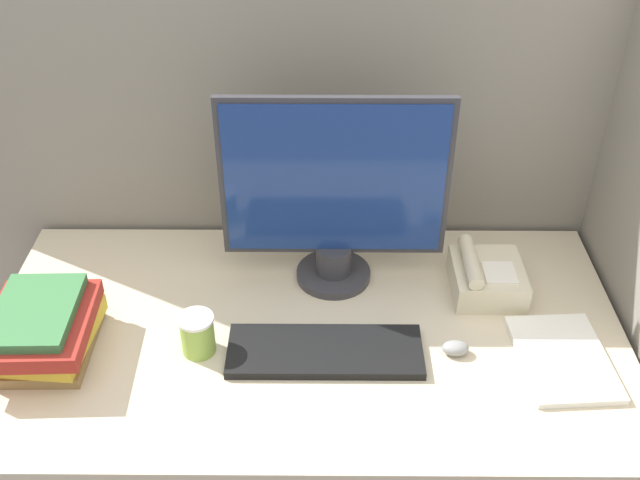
{
  "coord_description": "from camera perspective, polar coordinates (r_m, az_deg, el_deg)",
  "views": [
    {
      "loc": [
        0.04,
        -0.89,
        1.97
      ],
      "look_at": [
        0.03,
        0.45,
        1.0
      ],
      "focal_mm": 42.0,
      "sensor_mm": 36.0,
      "label": 1
    }
  ],
  "objects": [
    {
      "name": "coffee_cup",
      "position": [
        1.7,
        -9.32,
        -7.08
      ],
      "size": [
        0.08,
        0.08,
        0.1
      ],
      "color": "#8CB247",
      "rests_on": "desk"
    },
    {
      "name": "desk",
      "position": [
        2.04,
        -0.97,
        -14.82
      ],
      "size": [
        1.49,
        0.81,
        0.77
      ],
      "color": "beige",
      "rests_on": "ground_plane"
    },
    {
      "name": "cubicle_panel_right",
      "position": [
        1.91,
        23.21,
        -4.85
      ],
      "size": [
        0.04,
        0.87,
        1.63
      ],
      "color": "gray",
      "rests_on": "ground_plane"
    },
    {
      "name": "paper_pile",
      "position": [
        1.77,
        18.02,
        -8.56
      ],
      "size": [
        0.21,
        0.28,
        0.02
      ],
      "color": "white",
      "rests_on": "desk"
    },
    {
      "name": "book_stack",
      "position": [
        1.78,
        -20.39,
        -6.44
      ],
      "size": [
        0.23,
        0.28,
        0.13
      ],
      "color": "olive",
      "rests_on": "desk"
    },
    {
      "name": "mouse",
      "position": [
        1.72,
        10.28,
        -8.11
      ],
      "size": [
        0.06,
        0.04,
        0.03
      ],
      "color": "gray",
      "rests_on": "desk"
    },
    {
      "name": "cubicle_panel_rear",
      "position": [
        2.09,
        -0.84,
        2.3
      ],
      "size": [
        1.89,
        0.04,
        1.63
      ],
      "color": "gray",
      "rests_on": "ground_plane"
    },
    {
      "name": "keyboard",
      "position": [
        1.7,
        0.38,
        -8.47
      ],
      "size": [
        0.44,
        0.16,
        0.02
      ],
      "color": "black",
      "rests_on": "desk"
    },
    {
      "name": "desk_telephone",
      "position": [
        1.89,
        12.52,
        -2.78
      ],
      "size": [
        0.17,
        0.19,
        0.11
      ],
      "color": "beige",
      "rests_on": "desk"
    },
    {
      "name": "monitor",
      "position": [
        1.78,
        1.1,
        3.23
      ],
      "size": [
        0.54,
        0.19,
        0.5
      ],
      "color": "#333338",
      "rests_on": "desk"
    }
  ]
}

